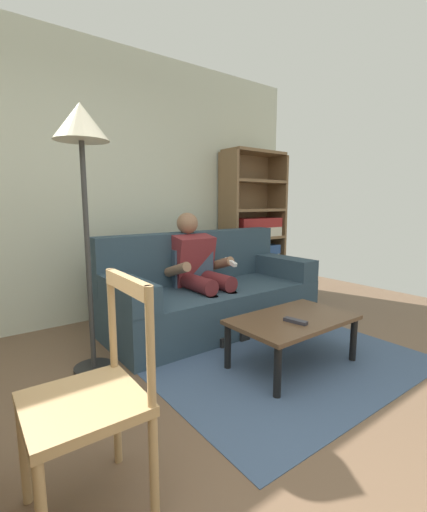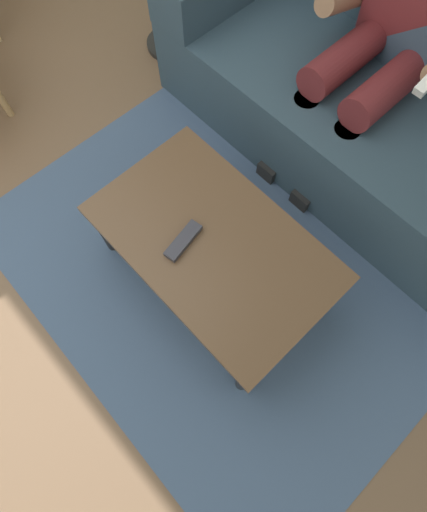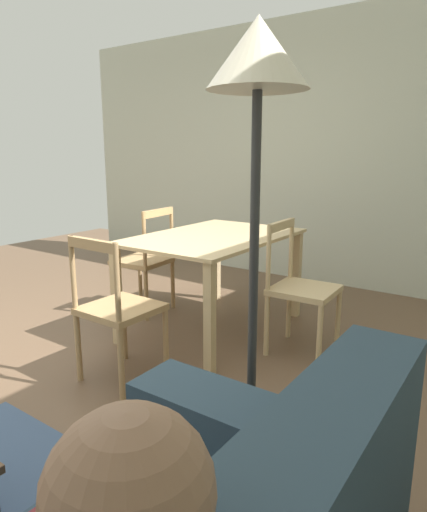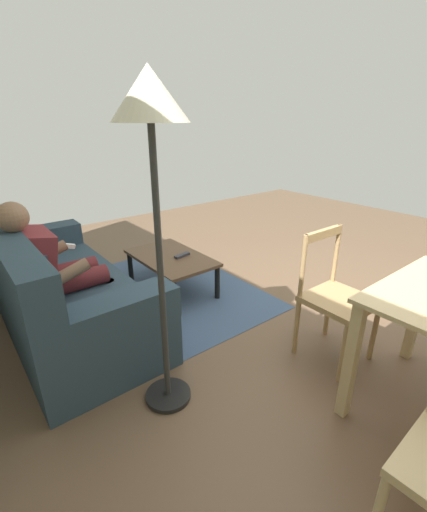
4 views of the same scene
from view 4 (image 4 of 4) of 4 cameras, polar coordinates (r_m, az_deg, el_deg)
name	(u,v)px [view 4 (image 4 of 4)]	position (r m, az deg, el deg)	size (l,w,h in m)	color
ground_plane	(328,318)	(3.20, 18.49, -9.77)	(8.26, 8.26, 0.00)	brown
couch	(56,292)	(3.06, -24.64, -5.39)	(2.08, 0.90, 0.91)	#2D4251
person_lounging	(54,269)	(2.86, -24.86, -1.90)	(0.59, 0.85, 1.11)	maroon
coffee_table	(171,261)	(3.40, -7.04, -0.79)	(0.92, 0.56, 0.36)	brown
tv_remote	(182,255)	(3.36, -5.23, 0.11)	(0.05, 0.17, 0.02)	#2D2D38
dining_chair_facing_couch	(336,298)	(2.55, 19.57, -6.64)	(0.43, 0.43, 0.92)	tan
area_rug	(173,289)	(3.53, -6.81, -5.47)	(2.00, 1.40, 0.01)	#3D5170
floor_lamp	(152,134)	(1.69, -10.22, 19.35)	(0.36, 0.36, 1.84)	black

